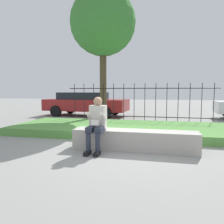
% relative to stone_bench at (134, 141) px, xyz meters
% --- Properties ---
extents(ground_plane, '(60.00, 60.00, 0.00)m').
position_rel_stone_bench_xyz_m(ground_plane, '(-0.27, 0.00, -0.21)').
color(ground_plane, gray).
extents(stone_bench, '(2.97, 0.53, 0.48)m').
position_rel_stone_bench_xyz_m(stone_bench, '(0.00, 0.00, 0.00)').
color(stone_bench, '#ADA89E').
rests_on(stone_bench, ground_plane).
extents(person_seated_reader, '(0.42, 0.73, 1.28)m').
position_rel_stone_bench_xyz_m(person_seated_reader, '(-0.85, -0.30, 0.49)').
color(person_seated_reader, black).
rests_on(person_seated_reader, ground_plane).
extents(grass_berm, '(8.17, 2.84, 0.25)m').
position_rel_stone_bench_xyz_m(grass_berm, '(-0.27, 2.12, -0.09)').
color(grass_berm, '#569342').
rests_on(grass_berm, ground_plane).
extents(iron_fence, '(6.17, 0.03, 1.73)m').
position_rel_stone_bench_xyz_m(iron_fence, '(-0.27, 3.92, 0.69)').
color(iron_fence, black).
rests_on(iron_fence, ground_plane).
extents(car_parked_left, '(4.77, 2.17, 1.33)m').
position_rel_stone_bench_xyz_m(car_parked_left, '(-3.59, 6.63, 0.51)').
color(car_parked_left, maroon).
rests_on(car_parked_left, ground_plane).
extents(tree_behind_fence, '(2.92, 2.92, 5.90)m').
position_rel_stone_bench_xyz_m(tree_behind_fence, '(-2.00, 4.56, 4.19)').
color(tree_behind_fence, '#4C3D28').
rests_on(tree_behind_fence, ground_plane).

